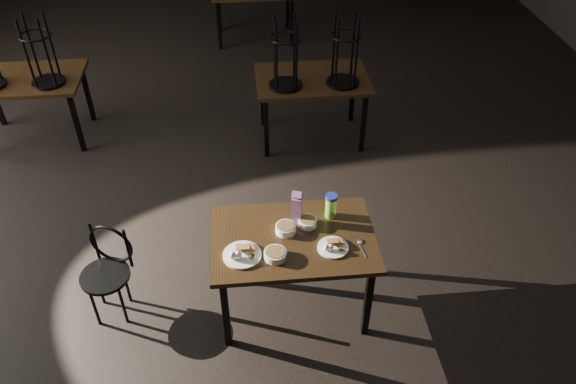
{
  "coord_description": "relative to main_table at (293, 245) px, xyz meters",
  "views": [
    {
      "loc": [
        0.11,
        -4.24,
        3.59
      ],
      "look_at": [
        0.43,
        -0.93,
        0.85
      ],
      "focal_mm": 35.0,
      "sensor_mm": 36.0,
      "label": 1
    }
  ],
  "objects": [
    {
      "name": "plate_right",
      "position": [
        0.27,
        -0.14,
        0.1
      ],
      "size": [
        0.22,
        0.22,
        0.07
      ],
      "color": "white",
      "rests_on": "main_table"
    },
    {
      "name": "bg_table_left",
      "position": [
        -2.6,
        2.66,
        0.08
      ],
      "size": [
        1.2,
        0.8,
        1.48
      ],
      "color": "black",
      "rests_on": "ground"
    },
    {
      "name": "water_bottle",
      "position": [
        0.3,
        0.21,
        0.18
      ],
      "size": [
        0.1,
        0.1,
        0.2
      ],
      "color": "#8DEE46",
      "rests_on": "main_table"
    },
    {
      "name": "juice_carton",
      "position": [
        0.04,
        0.17,
        0.21
      ],
      "size": [
        0.09,
        0.09,
        0.29
      ],
      "color": "#881879",
      "rests_on": "main_table"
    },
    {
      "name": "bowl_near",
      "position": [
        -0.05,
        0.07,
        0.11
      ],
      "size": [
        0.15,
        0.15,
        0.06
      ],
      "color": "white",
      "rests_on": "main_table"
    },
    {
      "name": "bowl_big",
      "position": [
        -0.15,
        -0.19,
        0.11
      ],
      "size": [
        0.16,
        0.16,
        0.05
      ],
      "color": "white",
      "rests_on": "main_table"
    },
    {
      "name": "plate_left",
      "position": [
        -0.38,
        -0.15,
        0.1
      ],
      "size": [
        0.27,
        0.27,
        0.09
      ],
      "color": "white",
      "rests_on": "main_table"
    },
    {
      "name": "bowl_far",
      "position": [
        0.12,
        0.12,
        0.11
      ],
      "size": [
        0.14,
        0.14,
        0.05
      ],
      "color": "white",
      "rests_on": "main_table"
    },
    {
      "name": "spoon",
      "position": [
        0.47,
        -0.11,
        0.08
      ],
      "size": [
        0.05,
        0.2,
        0.01
      ],
      "color": "silver",
      "rests_on": "main_table"
    },
    {
      "name": "bentwood_chair",
      "position": [
        -1.4,
        0.12,
        -0.2
      ],
      "size": [
        0.42,
        0.41,
        0.79
      ],
      "rotation": [
        0.0,
        0.0,
        -0.38
      ],
      "color": "black",
      "rests_on": "ground"
    },
    {
      "name": "bg_table_right",
      "position": [
        0.45,
        2.36,
        0.08
      ],
      "size": [
        1.2,
        0.8,
        1.48
      ],
      "color": "black",
      "rests_on": "ground"
    },
    {
      "name": "main_table",
      "position": [
        0.0,
        0.0,
        0.0
      ],
      "size": [
        1.2,
        0.8,
        0.75
      ],
      "color": "black",
      "rests_on": "ground"
    }
  ]
}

